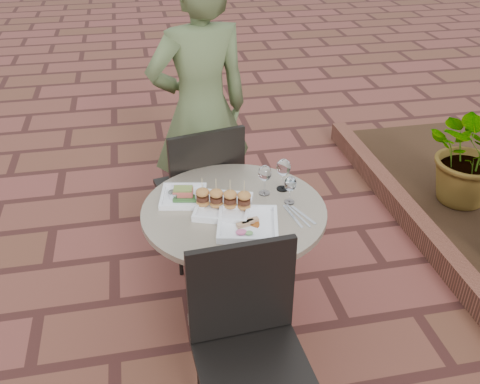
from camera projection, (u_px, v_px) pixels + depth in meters
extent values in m
plane|color=brown|center=(187.00, 293.00, 3.15)|extent=(60.00, 60.00, 0.00)
cylinder|color=gray|center=(235.00, 315.00, 2.97)|extent=(0.52, 0.52, 0.04)
cylinder|color=gray|center=(234.00, 269.00, 2.79)|extent=(0.08, 0.08, 0.70)
cylinder|color=tan|center=(234.00, 211.00, 2.60)|extent=(0.90, 0.90, 0.03)
cube|color=black|center=(198.00, 191.00, 3.27)|extent=(0.52, 0.52, 0.03)
cube|color=black|center=(208.00, 170.00, 2.98)|extent=(0.44, 0.12, 0.46)
cylinder|color=black|center=(216.00, 200.00, 3.60)|extent=(0.02, 0.02, 0.44)
cylinder|color=black|center=(162.00, 213.00, 3.47)|extent=(0.02, 0.02, 0.44)
cylinder|color=black|center=(238.00, 231.00, 3.30)|extent=(0.02, 0.02, 0.44)
cylinder|color=black|center=(180.00, 246.00, 3.18)|extent=(0.02, 0.02, 0.44)
cube|color=black|center=(255.00, 371.00, 2.11)|extent=(0.47, 0.47, 0.03)
cube|color=black|center=(242.00, 290.00, 2.14)|extent=(0.44, 0.06, 0.46)
cylinder|color=black|center=(200.00, 382.00, 2.34)|extent=(0.02, 0.02, 0.44)
cylinder|color=black|center=(282.00, 364.00, 2.43)|extent=(0.02, 0.02, 0.44)
imported|color=#495730|center=(201.00, 112.00, 3.23)|extent=(0.72, 0.55, 1.75)
cube|color=white|center=(184.00, 198.00, 2.67)|extent=(0.26, 0.26, 0.01)
cube|color=#CF5549|center=(183.00, 192.00, 2.65)|extent=(0.11, 0.08, 0.03)
cube|color=olive|center=(183.00, 189.00, 2.64)|extent=(0.10, 0.08, 0.01)
cube|color=white|center=(223.00, 208.00, 2.58)|extent=(0.33, 0.33, 0.01)
cube|color=white|center=(248.00, 226.00, 2.46)|extent=(0.33, 0.33, 0.01)
ellipsoid|color=#D45787|center=(241.00, 232.00, 2.39)|extent=(0.05, 0.04, 0.02)
cylinder|color=white|center=(289.00, 202.00, 2.64)|extent=(0.05, 0.05, 0.00)
cylinder|color=white|center=(290.00, 196.00, 2.62)|extent=(0.01, 0.01, 0.06)
ellipsoid|color=white|center=(290.00, 184.00, 2.59)|extent=(0.06, 0.06, 0.08)
cylinder|color=white|center=(290.00, 185.00, 2.59)|extent=(0.05, 0.05, 0.03)
cylinder|color=white|center=(264.00, 193.00, 2.71)|extent=(0.06, 0.06, 0.00)
cylinder|color=white|center=(264.00, 187.00, 2.69)|extent=(0.01, 0.01, 0.07)
ellipsoid|color=white|center=(265.00, 173.00, 2.65)|extent=(0.07, 0.07, 0.08)
cylinder|color=white|center=(282.00, 189.00, 2.75)|extent=(0.06, 0.06, 0.00)
cylinder|color=white|center=(283.00, 182.00, 2.72)|extent=(0.01, 0.01, 0.08)
ellipsoid|color=white|center=(284.00, 167.00, 2.68)|extent=(0.07, 0.07, 0.09)
cylinder|color=silver|center=(174.00, 196.00, 2.65)|extent=(0.07, 0.07, 0.04)
cube|color=brown|center=(415.00, 223.00, 3.63)|extent=(0.12, 3.00, 0.15)
imported|color=#33662D|center=(475.00, 152.00, 3.71)|extent=(0.87, 0.82, 0.77)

